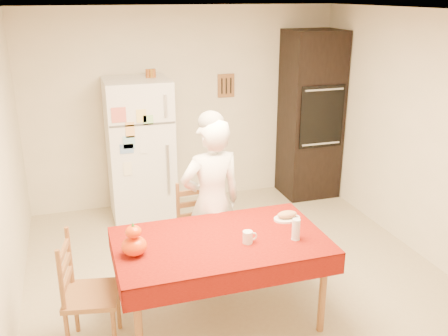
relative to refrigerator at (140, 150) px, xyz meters
name	(u,v)px	position (x,y,z in m)	size (l,w,h in m)	color
floor	(242,284)	(0.65, -1.88, -0.85)	(4.50, 4.50, 0.00)	tan
room_shell	(244,119)	(0.65, -1.88, 0.77)	(4.02, 4.52, 2.51)	beige
refrigerator	(140,150)	(0.00, 0.00, 0.00)	(0.75, 0.74, 1.70)	white
oven_cabinet	(311,115)	(2.28, 0.05, 0.25)	(0.70, 0.62, 2.20)	black
dining_table	(220,247)	(0.30, -2.33, -0.16)	(1.70, 1.00, 0.76)	brown
chair_far	(200,228)	(0.32, -1.57, -0.34)	(0.45, 0.43, 0.95)	brown
chair_left	(82,289)	(-0.81, -2.32, -0.34)	(0.47, 0.49, 0.95)	brown
seated_woman	(212,203)	(0.40, -1.70, -0.04)	(0.59, 0.39, 1.62)	white
coffee_mug	(248,237)	(0.48, -2.45, -0.04)	(0.08, 0.08, 0.10)	white
pumpkin_lower	(134,246)	(-0.40, -2.37, -0.01)	(0.20, 0.20, 0.15)	#E53A05
pumpkin_upper	(133,232)	(-0.40, -2.37, 0.10)	(0.12, 0.12, 0.09)	#E06305
wine_glass	(296,229)	(0.87, -2.51, 0.00)	(0.07, 0.07, 0.18)	silver
bread_plate	(287,219)	(0.96, -2.15, -0.08)	(0.24, 0.24, 0.02)	white
bread_loaf	(287,214)	(0.96, -2.15, -0.04)	(0.18, 0.10, 0.06)	#9A7B4B
spice_jar_left	(148,73)	(0.15, 0.05, 0.90)	(0.05, 0.05, 0.10)	brown
spice_jar_mid	(152,73)	(0.19, 0.05, 0.90)	(0.05, 0.05, 0.10)	#905C1A
spice_jar_right	(154,73)	(0.22, 0.05, 0.90)	(0.05, 0.05, 0.10)	#92491A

